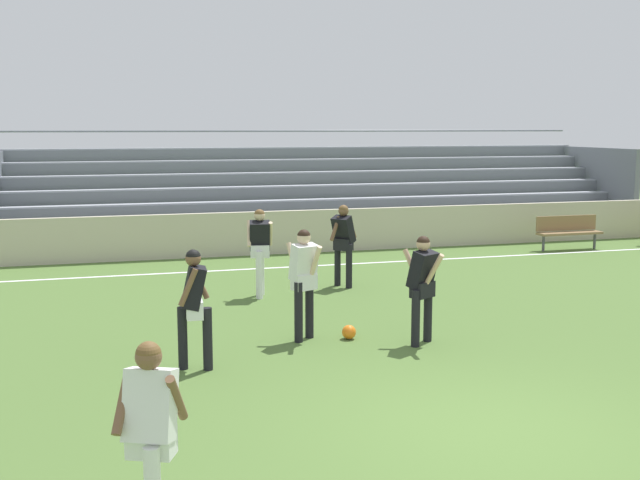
% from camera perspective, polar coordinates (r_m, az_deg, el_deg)
% --- Properties ---
extents(ground_plane, '(160.00, 160.00, 0.00)m').
position_cam_1_polar(ground_plane, '(8.88, 12.13, -13.43)').
color(ground_plane, '#4C6B30').
extents(field_line_sideline, '(44.00, 0.12, 0.01)m').
position_cam_1_polar(field_line_sideline, '(18.19, -3.24, -2.03)').
color(field_line_sideline, white).
rests_on(field_line_sideline, ground).
extents(sideline_wall, '(48.00, 0.16, 1.11)m').
position_cam_1_polar(sideline_wall, '(20.01, -4.52, 0.50)').
color(sideline_wall, beige).
rests_on(sideline_wall, ground).
extents(bleacher_stand, '(19.06, 4.43, 3.13)m').
position_cam_1_polar(bleacher_stand, '(23.79, 0.59, 3.72)').
color(bleacher_stand, '#9EA3AD').
rests_on(bleacher_stand, ground).
extents(bench_centre_sideline, '(1.80, 0.40, 0.90)m').
position_cam_1_polar(bench_centre_sideline, '(21.79, 17.65, 0.75)').
color(bench_centre_sideline, olive).
rests_on(bench_centre_sideline, ground).
extents(player_white_wide_right, '(0.46, 0.59, 1.72)m').
position_cam_1_polar(player_white_wide_right, '(11.90, -1.18, -2.51)').
color(player_white_wide_right, black).
rests_on(player_white_wide_right, ground).
extents(player_dark_pressing_high, '(0.50, 0.71, 1.65)m').
position_cam_1_polar(player_dark_pressing_high, '(11.79, 7.49, -2.93)').
color(player_dark_pressing_high, black).
rests_on(player_dark_pressing_high, ground).
extents(player_dark_overlapping, '(0.52, 0.46, 1.70)m').
position_cam_1_polar(player_dark_overlapping, '(14.97, -4.41, -0.34)').
color(player_dark_overlapping, white).
rests_on(player_dark_overlapping, ground).
extents(player_dark_challenging, '(0.47, 0.47, 1.64)m').
position_cam_1_polar(player_dark_challenging, '(10.59, -9.16, -4.26)').
color(player_dark_challenging, black).
rests_on(player_dark_challenging, ground).
extents(player_white_trailing_run, '(0.63, 0.46, 1.62)m').
position_cam_1_polar(player_white_trailing_run, '(6.41, -12.24, -12.95)').
color(player_white_trailing_run, white).
rests_on(player_white_trailing_run, ground).
extents(player_dark_wide_left, '(0.70, 0.54, 1.69)m').
position_cam_1_polar(player_dark_wide_left, '(15.87, 1.72, 0.13)').
color(player_dark_wide_left, black).
rests_on(player_dark_wide_left, ground).
extents(soccer_ball, '(0.22, 0.22, 0.22)m').
position_cam_1_polar(soccer_ball, '(12.16, 2.13, -6.73)').
color(soccer_ball, orange).
rests_on(soccer_ball, ground).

